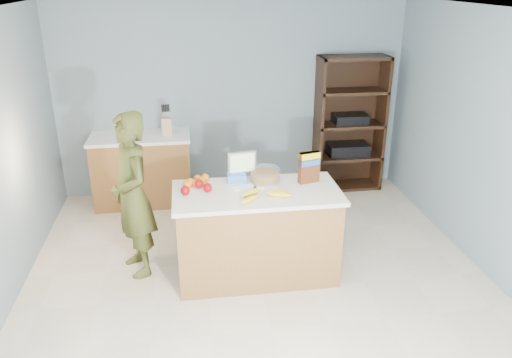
{
  "coord_description": "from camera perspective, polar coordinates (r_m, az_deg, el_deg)",
  "views": [
    {
      "loc": [
        -0.62,
        -3.89,
        2.77
      ],
      "look_at": [
        0.0,
        0.35,
        1.0
      ],
      "focal_mm": 35.0,
      "sensor_mm": 36.0,
      "label": 1
    }
  ],
  "objects": [
    {
      "name": "knife_block",
      "position": [
        6.32,
        -10.17,
        6.0
      ],
      "size": [
        0.12,
        0.1,
        0.31
      ],
      "color": "tan",
      "rests_on": "back_cabinet"
    },
    {
      "name": "person",
      "position": [
        4.89,
        -13.93,
        -1.87
      ],
      "size": [
        0.59,
        0.7,
        1.63
      ],
      "primitive_type": "imported",
      "rotation": [
        0.0,
        0.0,
        -1.16
      ],
      "color": "#3F441A",
      "rests_on": "ground"
    },
    {
      "name": "shelving_unit",
      "position": [
        6.87,
        10.51,
        5.98
      ],
      "size": [
        0.9,
        0.4,
        1.8
      ],
      "color": "black",
      "rests_on": "ground"
    },
    {
      "name": "blue_carton",
      "position": [
        4.83,
        -2.23,
        0.14
      ],
      "size": [
        0.18,
        0.12,
        0.08
      ],
      "primitive_type": "cube",
      "rotation": [
        0.0,
        0.0,
        -0.0
      ],
      "color": "blue",
      "rests_on": "counter_peninsula"
    },
    {
      "name": "walls",
      "position": [
        4.1,
        0.71,
        6.59
      ],
      "size": [
        4.52,
        5.02,
        2.51
      ],
      "color": "gray",
      "rests_on": "ground"
    },
    {
      "name": "apples",
      "position": [
        4.64,
        -6.73,
        -0.94
      ],
      "size": [
        0.29,
        0.23,
        0.08
      ],
      "color": "#960309",
      "rests_on": "counter_peninsula"
    },
    {
      "name": "envelopes",
      "position": [
        4.71,
        -0.1,
        -0.95
      ],
      "size": [
        0.44,
        0.22,
        0.0
      ],
      "color": "white",
      "rests_on": "counter_peninsula"
    },
    {
      "name": "bananas",
      "position": [
        4.49,
        0.99,
        -1.82
      ],
      "size": [
        0.5,
        0.31,
        0.05
      ],
      "color": "yellow",
      "rests_on": "counter_peninsula"
    },
    {
      "name": "oranges",
      "position": [
        4.78,
        -6.74,
        -0.27
      ],
      "size": [
        0.26,
        0.22,
        0.08
      ],
      "color": "orange",
      "rests_on": "counter_peninsula"
    },
    {
      "name": "floor",
      "position": [
        4.82,
        0.61,
        -12.67
      ],
      "size": [
        4.5,
        5.0,
        0.02
      ],
      "primitive_type": "cube",
      "color": "beige",
      "rests_on": "ground"
    },
    {
      "name": "tv",
      "position": [
        4.85,
        -1.61,
        1.76
      ],
      "size": [
        0.28,
        0.12,
        0.28
      ],
      "color": "silver",
      "rests_on": "counter_peninsula"
    },
    {
      "name": "cereal_box",
      "position": [
        4.79,
        6.08,
        1.61
      ],
      "size": [
        0.21,
        0.13,
        0.3
      ],
      "color": "#592B14",
      "rests_on": "counter_peninsula"
    },
    {
      "name": "salad_bowl",
      "position": [
        4.82,
        1.02,
        0.38
      ],
      "size": [
        0.3,
        0.3,
        0.13
      ],
      "color": "#267219",
      "rests_on": "counter_peninsula"
    },
    {
      "name": "back_cabinet",
      "position": [
        6.54,
        -12.83,
        1.11
      ],
      "size": [
        1.24,
        0.62,
        0.9
      ],
      "color": "brown",
      "rests_on": "ground"
    },
    {
      "name": "counter_peninsula",
      "position": [
        4.85,
        0.09,
        -6.62
      ],
      "size": [
        1.56,
        0.76,
        0.9
      ],
      "color": "brown",
      "rests_on": "ground"
    }
  ]
}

